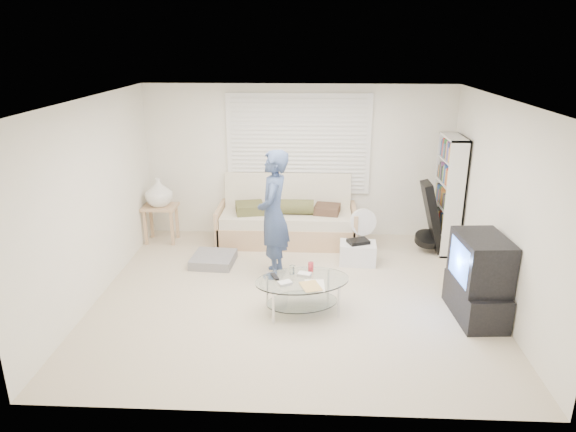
# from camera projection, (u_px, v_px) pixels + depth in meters

# --- Properties ---
(ground) EXTENTS (5.00, 5.00, 0.00)m
(ground) POSITION_uv_depth(u_px,v_px,m) (293.00, 294.00, 6.69)
(ground) COLOR #C4B598
(ground) RESTS_ON ground
(room_shell) EXTENTS (5.02, 4.52, 2.51)m
(room_shell) POSITION_uv_depth(u_px,v_px,m) (295.00, 164.00, 6.61)
(room_shell) COLOR white
(room_shell) RESTS_ON ground
(window_blinds) EXTENTS (2.32, 0.08, 1.62)m
(window_blinds) POSITION_uv_depth(u_px,v_px,m) (298.00, 144.00, 8.27)
(window_blinds) COLOR silver
(window_blinds) RESTS_ON ground
(futon_sofa) EXTENTS (2.22, 0.90, 1.09)m
(futon_sofa) POSITION_uv_depth(u_px,v_px,m) (287.00, 221.00, 8.36)
(futon_sofa) COLOR tan
(futon_sofa) RESTS_ON ground
(grey_floor_pillow) EXTENTS (0.64, 0.64, 0.14)m
(grey_floor_pillow) POSITION_uv_depth(u_px,v_px,m) (214.00, 259.00, 7.59)
(grey_floor_pillow) COLOR slate
(grey_floor_pillow) RESTS_ON ground
(side_table) EXTENTS (0.54, 0.43, 1.07)m
(side_table) POSITION_uv_depth(u_px,v_px,m) (159.00, 195.00, 8.21)
(side_table) COLOR tan
(side_table) RESTS_ON ground
(bookshelf) EXTENTS (0.28, 0.76, 1.80)m
(bookshelf) POSITION_uv_depth(u_px,v_px,m) (448.00, 195.00, 7.87)
(bookshelf) COLOR white
(bookshelf) RESTS_ON ground
(guitar_case) EXTENTS (0.45, 0.41, 1.10)m
(guitar_case) POSITION_uv_depth(u_px,v_px,m) (431.00, 222.00, 7.89)
(guitar_case) COLOR black
(guitar_case) RESTS_ON ground
(floor_fan) EXTENTS (0.44, 0.28, 0.70)m
(floor_fan) POSITION_uv_depth(u_px,v_px,m) (363.00, 226.00, 7.94)
(floor_fan) COLOR white
(floor_fan) RESTS_ON ground
(storage_bin) EXTENTS (0.55, 0.40, 0.37)m
(storage_bin) POSITION_uv_depth(u_px,v_px,m) (358.00, 252.00, 7.59)
(storage_bin) COLOR white
(storage_bin) RESTS_ON ground
(tv_unit) EXTENTS (0.57, 0.97, 1.02)m
(tv_unit) POSITION_uv_depth(u_px,v_px,m) (478.00, 279.00, 6.02)
(tv_unit) COLOR black
(tv_unit) RESTS_ON ground
(coffee_table) EXTENTS (1.29, 0.99, 0.55)m
(coffee_table) POSITION_uv_depth(u_px,v_px,m) (302.00, 286.00, 6.18)
(coffee_table) COLOR silver
(coffee_table) RESTS_ON ground
(standing_person) EXTENTS (0.48, 0.69, 1.79)m
(standing_person) POSITION_uv_depth(u_px,v_px,m) (273.00, 215.00, 6.97)
(standing_person) COLOR navy
(standing_person) RESTS_ON ground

